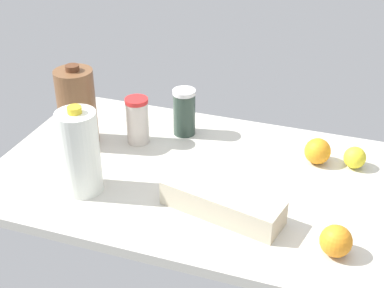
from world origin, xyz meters
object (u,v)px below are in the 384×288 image
tumbler_cup (137,120)px  orange_by_jug (318,151)px  milk_jug (80,152)px  orange_beside_bowl (336,241)px  lemon_near_front (355,158)px  shaker_bottle (184,112)px  egg_carton (222,203)px  chocolate_milk_jug (77,107)px

tumbler_cup → orange_by_jug: size_ratio=1.94×
orange_by_jug → milk_jug: bearing=-149.4°
orange_beside_bowl → lemon_near_front: bearing=88.1°
orange_beside_bowl → shaker_bottle: bearing=140.8°
lemon_near_front → orange_by_jug: size_ratio=0.83×
shaker_bottle → egg_carton: shaker_bottle is taller
chocolate_milk_jug → milk_jug: bearing=-59.0°
egg_carton → milk_jug: bearing=-164.6°
milk_jug → orange_by_jug: milk_jug is taller
milk_jug → egg_carton: bearing=2.7°
chocolate_milk_jug → shaker_bottle: bearing=28.5°
egg_carton → orange_beside_bowl: 31.12cm
milk_jug → lemon_near_front: size_ratio=3.91×
chocolate_milk_jug → orange_by_jug: bearing=9.3°
tumbler_cup → orange_beside_bowl: 75.90cm
chocolate_milk_jug → shaker_bottle: 35.18cm
orange_by_jug → shaker_bottle: bearing=174.7°
lemon_near_front → orange_beside_bowl: bearing=-91.9°
shaker_bottle → orange_by_jug: shaker_bottle is taller
chocolate_milk_jug → tumbler_cup: (18.14, 6.28, -4.87)cm
egg_carton → tumbler_cup: size_ratio=2.12×
chocolate_milk_jug → egg_carton: size_ratio=0.81×
milk_jug → orange_beside_bowl: milk_jug is taller
tumbler_cup → lemon_near_front: bearing=6.0°
shaker_bottle → lemon_near_front: size_ratio=2.38×
chocolate_milk_jug → orange_beside_bowl: 90.58cm
shaker_bottle → orange_beside_bowl: 71.07cm
orange_by_jug → egg_carton: bearing=-121.0°
milk_jug → orange_by_jug: size_ratio=3.26×
egg_carton → orange_beside_bowl: bearing=1.1°
egg_carton → tumbler_cup: (-37.00, 28.26, 4.37)cm
tumbler_cup → lemon_near_front: 69.38cm
lemon_near_front → chocolate_milk_jug: bearing=-171.2°
orange_by_jug → chocolate_milk_jug: bearing=-170.7°
egg_carton → lemon_near_front: (31.86, 35.46, -0.16)cm
shaker_bottle → milk_jug: bearing=-111.9°
chocolate_milk_jug → egg_carton: 60.07cm
shaker_bottle → lemon_near_front: 56.63cm
tumbler_cup → milk_jug: bearing=-97.1°
orange_beside_bowl → chocolate_milk_jug: bearing=161.7°
milk_jug → lemon_near_front: (72.64, 37.40, -9.08)cm
egg_carton → lemon_near_front: bearing=60.8°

